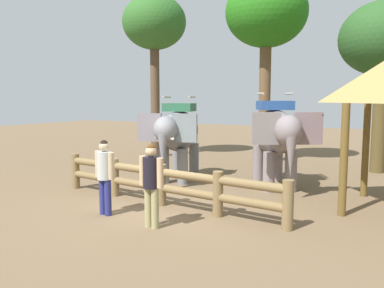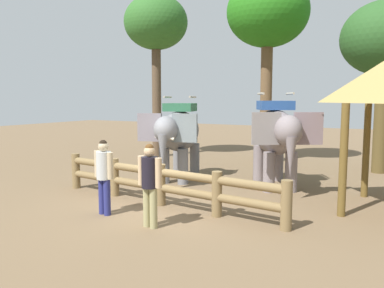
{
  "view_description": "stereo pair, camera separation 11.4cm",
  "coord_description": "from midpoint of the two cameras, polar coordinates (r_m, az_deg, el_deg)",
  "views": [
    {
      "loc": [
        5.26,
        -8.06,
        2.69
      ],
      "look_at": [
        0.0,
        1.83,
        1.4
      ],
      "focal_mm": 36.67,
      "sensor_mm": 36.0,
      "label": 1
    },
    {
      "loc": [
        5.36,
        -8.0,
        2.69
      ],
      "look_at": [
        0.0,
        1.83,
        1.4
      ],
      "focal_mm": 36.67,
      "sensor_mm": 36.0,
      "label": 2
    }
  ],
  "objects": [
    {
      "name": "tree_far_right",
      "position": [
        18.54,
        -5.69,
        16.76
      ],
      "size": [
        2.88,
        2.88,
        7.35
      ],
      "color": "brown",
      "rests_on": "ground"
    },
    {
      "name": "tourist_woman_in_black",
      "position": [
        9.3,
        -12.93,
        -3.96
      ],
      "size": [
        0.61,
        0.4,
        1.76
      ],
      "color": "navy",
      "rests_on": "ground"
    },
    {
      "name": "elephant_center",
      "position": [
        12.08,
        11.84,
        1.35
      ],
      "size": [
        2.74,
        3.35,
        2.88
      ],
      "color": "gray",
      "rests_on": "ground"
    },
    {
      "name": "tree_far_left",
      "position": [
        15.89,
        25.91,
        13.27
      ],
      "size": [
        3.09,
        3.09,
        6.14
      ],
      "color": "brown",
      "rests_on": "ground"
    },
    {
      "name": "log_fence",
      "position": [
        10.0,
        -4.81,
        -5.5
      ],
      "size": [
        6.88,
        1.03,
        1.05
      ],
      "color": "brown",
      "rests_on": "ground"
    },
    {
      "name": "ground_plane",
      "position": [
        10.0,
        -5.33,
        -9.07
      ],
      "size": [
        60.0,
        60.0,
        0.0
      ],
      "primitive_type": "plane",
      "color": "brown"
    },
    {
      "name": "elephant_near_left",
      "position": [
        12.89,
        -2.34,
        1.57
      ],
      "size": [
        2.11,
        3.33,
        2.79
      ],
      "color": "slate",
      "rests_on": "ground"
    },
    {
      "name": "tree_back_center",
      "position": [
        17.03,
        10.56,
        17.91
      ],
      "size": [
        3.34,
        3.34,
        7.62
      ],
      "color": "brown",
      "rests_on": "ground"
    },
    {
      "name": "tourist_man_in_blue",
      "position": [
        8.22,
        -6.33,
        -5.16
      ],
      "size": [
        0.62,
        0.39,
        1.77
      ],
      "color": "#9A9362",
      "rests_on": "ground"
    }
  ]
}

